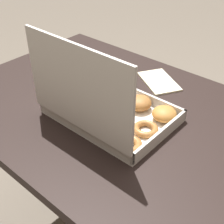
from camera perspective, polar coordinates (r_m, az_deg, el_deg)
dining_table at (r=0.97m, az=3.68°, el=-6.14°), size 1.18×0.70×0.71m
donut_box at (r=0.87m, az=-0.94°, el=1.15°), size 0.34×0.25×0.27m
coffee_mug at (r=1.07m, az=-9.51°, el=7.77°), size 0.07×0.07×0.09m
paper_napkin at (r=1.08m, az=8.56°, el=5.57°), size 0.19×0.16×0.01m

